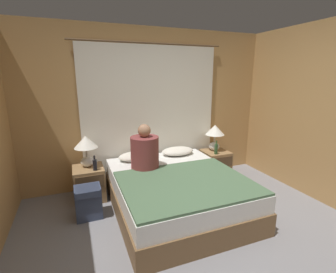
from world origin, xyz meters
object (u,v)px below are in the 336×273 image
(bed, at_px, (176,192))
(nightstand_right, at_px, (215,164))
(lamp_right, at_px, (215,133))
(pillow_right, at_px, (178,151))
(pillow_left, at_px, (136,156))
(backpack_on_floor, at_px, (88,200))
(beer_bottle_on_left_stand, at_px, (95,165))
(beer_bottle_on_right_stand, at_px, (216,149))
(nightstand_left, at_px, (89,183))
(lamp_left, at_px, (86,146))
(person_left_in_bed, at_px, (145,151))

(bed, bearing_deg, nightstand_right, 33.89)
(lamp_right, height_order, pillow_right, lamp_right)
(pillow_left, height_order, backpack_on_floor, pillow_left)
(beer_bottle_on_left_stand, relative_size, beer_bottle_on_right_stand, 0.91)
(beer_bottle_on_right_stand, height_order, backpack_on_floor, beer_bottle_on_right_stand)
(nightstand_left, bearing_deg, backpack_on_floor, -95.48)
(lamp_left, xyz_separation_m, pillow_right, (1.42, -0.02, -0.23))
(nightstand_left, relative_size, lamp_left, 1.06)
(nightstand_left, bearing_deg, beer_bottle_on_left_stand, -55.76)
(lamp_right, bearing_deg, backpack_on_floor, -165.59)
(lamp_left, bearing_deg, pillow_right, -0.92)
(nightstand_right, height_order, person_left_in_bed, person_left_in_bed)
(nightstand_right, xyz_separation_m, beer_bottle_on_right_stand, (-0.08, -0.13, 0.33))
(lamp_left, height_order, backpack_on_floor, lamp_left)
(person_left_in_bed, height_order, beer_bottle_on_left_stand, person_left_in_bed)
(lamp_right, bearing_deg, nightstand_right, -90.00)
(bed, xyz_separation_m, lamp_left, (-1.07, 0.78, 0.54))
(beer_bottle_on_left_stand, bearing_deg, nightstand_left, 124.24)
(lamp_left, bearing_deg, pillow_left, -1.83)
(pillow_left, bearing_deg, pillow_right, 0.00)
(lamp_right, relative_size, pillow_right, 0.85)
(pillow_right, bearing_deg, lamp_right, 1.83)
(lamp_left, distance_m, person_left_in_bed, 0.86)
(bed, bearing_deg, lamp_left, 143.95)
(lamp_right, relative_size, beer_bottle_on_left_stand, 2.15)
(pillow_left, bearing_deg, lamp_right, 0.92)
(nightstand_right, height_order, lamp_right, lamp_right)
(nightstand_right, xyz_separation_m, lamp_right, (0.00, 0.06, 0.55))
(lamp_right, distance_m, beer_bottle_on_right_stand, 0.30)
(nightstand_right, bearing_deg, backpack_on_floor, -167.08)
(nightstand_left, distance_m, pillow_right, 1.45)
(nightstand_right, relative_size, lamp_left, 1.06)
(pillow_right, bearing_deg, lamp_left, 179.08)
(lamp_right, height_order, backpack_on_floor, lamp_right)
(pillow_right, distance_m, person_left_in_bed, 0.80)
(lamp_left, height_order, person_left_in_bed, person_left_in_bed)
(bed, relative_size, lamp_right, 4.23)
(person_left_in_bed, xyz_separation_m, beer_bottle_on_right_stand, (1.30, 0.23, -0.17))
(lamp_left, bearing_deg, nightstand_left, -90.00)
(person_left_in_bed, distance_m, beer_bottle_on_right_stand, 1.33)
(nightstand_left, xyz_separation_m, person_left_in_bed, (0.75, -0.36, 0.51))
(bed, distance_m, lamp_left, 1.43)
(bed, bearing_deg, beer_bottle_on_left_stand, 149.09)
(nightstand_right, height_order, backpack_on_floor, nightstand_right)
(pillow_left, distance_m, beer_bottle_on_left_stand, 0.65)
(nightstand_right, bearing_deg, beer_bottle_on_right_stand, -122.60)
(nightstand_right, distance_m, beer_bottle_on_right_stand, 0.37)
(lamp_right, xyz_separation_m, backpack_on_floor, (-2.18, -0.56, -0.56))
(nightstand_right, distance_m, backpack_on_floor, 2.24)
(lamp_right, relative_size, backpack_on_floor, 1.09)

